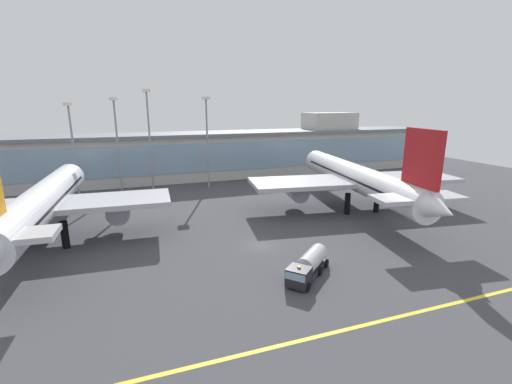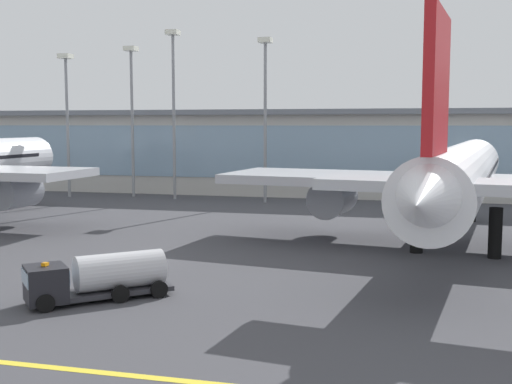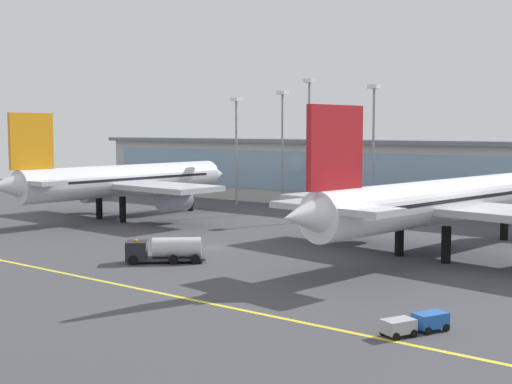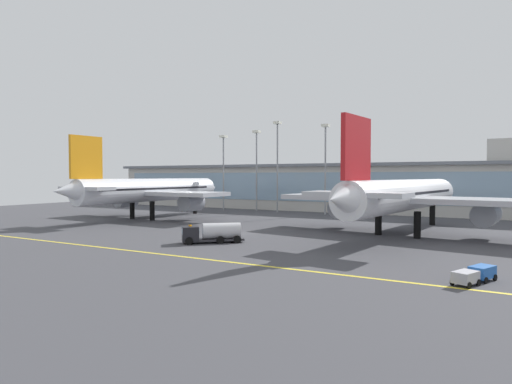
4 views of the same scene
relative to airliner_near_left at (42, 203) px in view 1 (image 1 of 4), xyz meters
The scene contains 10 objects.
ground_plane 33.95m from the airliner_near_left, 21.41° to the right, with size 208.55×208.55×0.00m, color #424247.
taxiway_centreline_stripe 46.60m from the airliner_near_left, 47.76° to the right, with size 166.84×0.50×0.01m, color yellow.
terminal_building 52.89m from the airliner_near_left, 51.77° to the left, with size 151.97×14.00×18.49m.
airliner_near_left is the anchor object (origin of this frame).
airliner_near_right 56.33m from the airliner_near_left, ahead, with size 44.15×53.83×17.72m.
fuel_tanker_truck 40.94m from the airliner_near_left, 35.20° to the right, with size 8.35×7.85×2.90m.
apron_light_mast_west 43.94m from the airliner_near_left, 42.62° to the left, with size 1.80×1.80×23.00m.
apron_light_mast_centre 36.11m from the airliner_near_left, 59.42° to the left, with size 1.80×1.80×24.64m.
apron_light_mast_east 34.41m from the airliner_near_left, 72.07° to the left, with size 1.80×1.80×22.74m.
apron_light_mast_far_east 29.80m from the airliner_near_left, 87.98° to the left, with size 1.80×1.80×21.55m.
Camera 1 is at (-17.13, -46.67, 21.10)m, focal length 24.37 mm.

